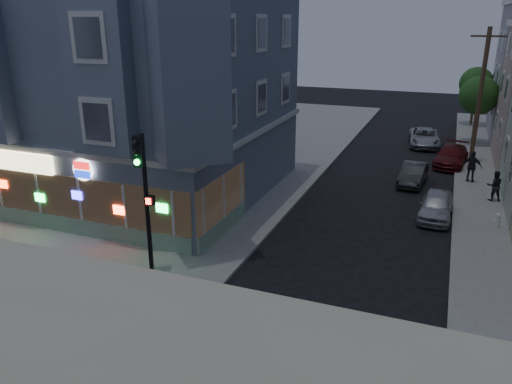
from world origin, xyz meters
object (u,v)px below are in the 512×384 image
Objects in this scene: utility_pole at (480,95)px; parked_car_d at (424,137)px; traffic_signal at (143,181)px; street_tree_near at (479,96)px; parked_car_a at (436,206)px; pedestrian_b at (472,167)px; fire_hydrant at (498,220)px; parked_car_c at (451,156)px; street_tree_far at (476,84)px; parked_car_b at (413,174)px; pedestrian_a at (495,186)px.

parked_car_d is (-3.40, 4.24, -4.11)m from utility_pole.
street_tree_near is at bearing 54.35° from traffic_signal.
street_tree_near is at bearing 88.09° from utility_pole.
utility_pole reaches higher than street_tree_near.
utility_pole is 12.35m from parked_car_a.
pedestrian_b is 7.22m from fire_hydrant.
pedestrian_b is 6.84m from parked_car_a.
traffic_signal is at bearing -143.16° from fire_hydrant.
parked_car_c is at bearing -61.94° from pedestrian_b.
pedestrian_b reaches higher than parked_car_d.
parked_car_a is at bearing -99.04° from utility_pole.
parked_car_a is 5.59× the size of fire_hydrant.
street_tree_near is 8.00m from street_tree_far.
street_tree_far reaches higher than pedestrian_b.
parked_car_d is at bearing 94.39° from parked_car_b.
street_tree_far is at bearing 88.07° from parked_car_a.
street_tree_near is at bearing 92.54° from fire_hydrant.
utility_pole is at bearing -91.91° from street_tree_near.
parked_car_c is at bearing -95.73° from street_tree_far.
parked_car_d is (0.00, 10.40, 0.05)m from parked_car_b.
traffic_signal is (-12.34, -35.84, -0.05)m from street_tree_far.
parked_car_c is 5.61m from parked_car_d.
fire_hydrant is (0.80, -18.00, -3.42)m from street_tree_near.
parked_car_b is at bearing -34.96° from pedestrian_a.
parked_car_d is at bearing -110.25° from street_tree_far.
parked_car_a is 0.79× the size of parked_car_d.
street_tree_near is 1.00× the size of street_tree_far.
pedestrian_a is (0.80, -22.02, -2.94)m from street_tree_far.
parked_car_c is at bearing -74.56° from parked_car_d.
fire_hydrant is at bearing -88.24° from street_tree_far.
parked_car_c is 23.74m from traffic_signal.
street_tree_far is at bearing -99.93° from pedestrian_a.
parked_car_d is at bearing -59.02° from pedestrian_b.
pedestrian_b is at bearing -82.60° from pedestrian_a.
fire_hydrant is (13.14, 9.84, -3.37)m from traffic_signal.
traffic_signal reaches higher than parked_car_d.
parked_car_a is 15.81m from parked_car_d.
parked_car_a is at bearing -85.77° from parked_car_c.
parked_car_d reaches higher than fire_hydrant.
pedestrian_a is 13.03m from parked_car_d.
pedestrian_b is at bearing 77.97° from parked_car_a.
parked_car_b is at bearing 126.98° from fire_hydrant.
street_tree_near is at bearing 19.45° from parked_car_d.
traffic_signal is at bearing -115.07° from parked_car_d.
fire_hydrant is at bearing 109.94° from pedestrian_b.
street_tree_near is 13.10m from parked_car_b.
parked_car_d is at bearing 119.09° from parked_car_c.
parked_car_c is 0.95× the size of parked_car_d.
traffic_signal is (-10.84, -20.88, 3.21)m from parked_car_c.
street_tree_far is at bearing -79.79° from pedestrian_b.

